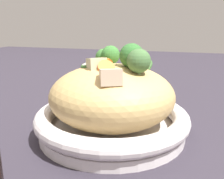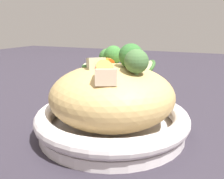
% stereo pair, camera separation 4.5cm
% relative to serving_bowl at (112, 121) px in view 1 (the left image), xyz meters
% --- Properties ---
extents(ground_plane, '(3.00, 3.00, 0.00)m').
position_rel_serving_bowl_xyz_m(ground_plane, '(0.00, 0.00, -0.03)').
color(ground_plane, '#2E2933').
extents(serving_bowl, '(0.29, 0.29, 0.05)m').
position_rel_serving_bowl_xyz_m(serving_bowl, '(0.00, 0.00, 0.00)').
color(serving_bowl, white).
rests_on(serving_bowl, ground_plane).
extents(noodle_heap, '(0.23, 0.23, 0.12)m').
position_rel_serving_bowl_xyz_m(noodle_heap, '(-0.00, -0.00, 0.05)').
color(noodle_heap, tan).
rests_on(noodle_heap, serving_bowl).
extents(broccoli_florets, '(0.13, 0.13, 0.06)m').
position_rel_serving_bowl_xyz_m(broccoli_florets, '(-0.01, 0.02, 0.12)').
color(broccoli_florets, '#9FC079').
rests_on(broccoli_florets, serving_bowl).
extents(carrot_coins, '(0.10, 0.05, 0.03)m').
position_rel_serving_bowl_xyz_m(carrot_coins, '(0.01, -0.01, 0.11)').
color(carrot_coins, orange).
rests_on(carrot_coins, serving_bowl).
extents(zucchini_slices, '(0.15, 0.14, 0.05)m').
position_rel_serving_bowl_xyz_m(zucchini_slices, '(-0.07, 0.01, 0.09)').
color(zucchini_slices, beige).
rests_on(zucchini_slices, serving_bowl).
extents(chicken_chunks, '(0.09, 0.08, 0.04)m').
position_rel_serving_bowl_xyz_m(chicken_chunks, '(0.05, 0.00, 0.10)').
color(chicken_chunks, beige).
rests_on(chicken_chunks, serving_bowl).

